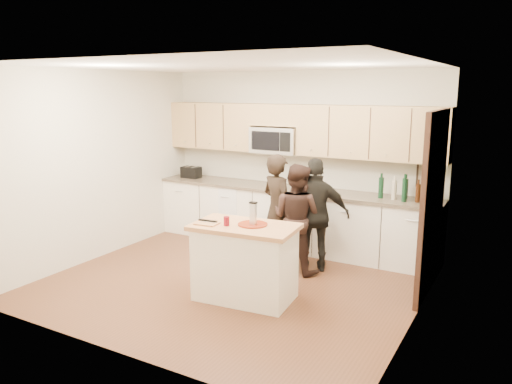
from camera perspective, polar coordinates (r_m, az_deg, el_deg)
The scene contains 21 objects.
floor at distance 6.50m, azimuth -2.65°, elevation -10.27°, with size 4.50×4.50×0.00m, color #59311E.
room_shell at distance 6.07m, azimuth -2.81°, elevation 5.05°, with size 4.52×4.02×2.71m.
back_cabinetry at distance 7.76m, azimuth 3.92°, elevation -2.93°, with size 4.50×0.66×0.94m.
upper_cabinetry at distance 7.65m, azimuth 4.77°, elevation 7.27°, with size 4.50×0.33×0.75m.
microwave at distance 7.78m, azimuth 2.32°, elevation 5.96°, with size 0.76×0.41×0.40m.
doorway at distance 6.22m, azimuth 19.64°, elevation -0.82°, with size 0.06×1.25×2.20m.
framed_picture at distance 7.29m, azimuth 19.03°, elevation 1.98°, with size 0.30×0.03×0.38m.
dish_towel at distance 7.97m, azimuth -2.81°, elevation -0.09°, with size 0.34×0.60×0.48m.
island at distance 5.88m, azimuth -1.28°, elevation -7.97°, with size 1.26×0.81×0.90m.
red_plate at distance 5.73m, azimuth -0.38°, elevation -3.71°, with size 0.34×0.34×0.02m, color maroon.
box_grater at distance 5.67m, azimuth -0.32°, elevation -2.41°, with size 0.08×0.06×0.26m.
drink_glass at distance 5.71m, azimuth -3.39°, elevation -3.34°, with size 0.07×0.07×0.11m, color maroon.
cutting_board at distance 5.80m, azimuth -5.64°, elevation -3.60°, with size 0.26×0.19×0.02m, color tan.
tongs at distance 5.85m, azimuth -5.53°, elevation -3.27°, with size 0.24×0.03×0.02m, color black.
knife at distance 5.81m, azimuth -5.52°, elevation -3.43°, with size 0.19×0.02×0.01m, color silver.
toaster at distance 8.58m, azimuth -7.42°, elevation 2.25°, with size 0.32×0.20×0.19m.
bottle_cluster at distance 7.07m, azimuth 16.08°, elevation 0.48°, with size 0.57×0.25×0.38m.
orchid at distance 7.03m, azimuth 19.77°, elevation 0.65°, with size 0.25×0.20×0.45m, color #2C6F2C.
woman_left at distance 6.95m, azimuth 2.49°, elevation -2.03°, with size 0.57×0.37×1.56m, color black.
woman_center at distance 6.69m, azimuth 4.65°, elevation -3.00°, with size 0.72×0.56×1.47m, color black.
woman_right at distance 6.74m, azimuth 6.82°, elevation -2.64°, with size 0.90×0.38×1.54m, color black.
Camera 1 is at (3.20, -5.10, 2.44)m, focal length 35.00 mm.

